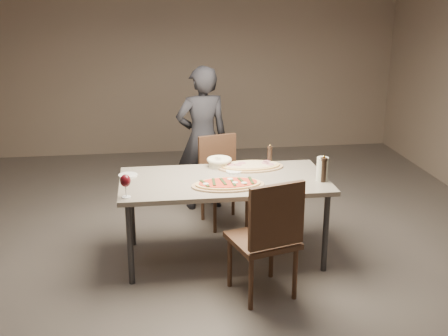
{
  "coord_description": "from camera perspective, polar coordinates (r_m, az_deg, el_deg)",
  "views": [
    {
      "loc": [
        -0.63,
        -4.57,
        2.35
      ],
      "look_at": [
        0.0,
        0.0,
        0.85
      ],
      "focal_mm": 45.0,
      "sensor_mm": 36.0,
      "label": 1
    }
  ],
  "objects": [
    {
      "name": "diner",
      "position": [
        6.05,
        -2.22,
        3.01
      ],
      "size": [
        0.63,
        0.47,
        1.57
      ],
      "primitive_type": "imported",
      "rotation": [
        0.0,
        0.0,
        3.32
      ],
      "color": "black",
      "rests_on": "ground"
    },
    {
      "name": "chair_near",
      "position": [
        4.31,
        4.52,
        -6.64
      ],
      "size": [
        0.58,
        0.58,
        0.99
      ],
      "rotation": [
        0.0,
        0.0,
        0.28
      ],
      "color": "#41291B",
      "rests_on": "ground"
    },
    {
      "name": "pepper_mill_left",
      "position": [
        4.85,
        10.05,
        -0.13
      ],
      "size": [
        0.06,
        0.06,
        0.23
      ],
      "rotation": [
        0.0,
        0.0,
        -0.0
      ],
      "color": "black",
      "rests_on": "dining_table"
    },
    {
      "name": "pepper_mill_right",
      "position": [
        5.29,
        4.67,
        1.36
      ],
      "size": [
        0.05,
        0.05,
        0.19
      ],
      "rotation": [
        0.0,
        0.0,
        -0.07
      ],
      "color": "black",
      "rests_on": "dining_table"
    },
    {
      "name": "wine_glass",
      "position": [
        4.48,
        -9.98,
        -1.36
      ],
      "size": [
        0.09,
        0.09,
        0.19
      ],
      "rotation": [
        0.0,
        0.0,
        -0.3
      ],
      "color": "silver",
      "rests_on": "dining_table"
    },
    {
      "name": "ham_pizza",
      "position": [
        5.18,
        2.71,
        0.2
      ],
      "size": [
        0.61,
        0.34,
        0.04
      ],
      "rotation": [
        0.0,
        0.0,
        -0.14
      ],
      "color": "tan",
      "rests_on": "dining_table"
    },
    {
      "name": "side_plate",
      "position": [
        5.03,
        -9.72,
        -0.72
      ],
      "size": [
        0.17,
        0.17,
        0.01
      ],
      "rotation": [
        0.0,
        0.0,
        0.01
      ],
      "color": "white",
      "rests_on": "dining_table"
    },
    {
      "name": "room",
      "position": [
        4.71,
        0.0,
        6.38
      ],
      "size": [
        7.0,
        7.0,
        7.0
      ],
      "color": "#58514C",
      "rests_on": "ground"
    },
    {
      "name": "oil_dish",
      "position": [
        5.05,
        1.02,
        -0.34
      ],
      "size": [
        0.14,
        0.14,
        0.02
      ],
      "rotation": [
        0.0,
        0.0,
        0.13
      ],
      "color": "white",
      "rests_on": "dining_table"
    },
    {
      "name": "carafe",
      "position": [
        4.88,
        9.95,
        -0.1
      ],
      "size": [
        0.1,
        0.1,
        0.21
      ],
      "rotation": [
        0.0,
        0.0,
        0.15
      ],
      "color": "silver",
      "rests_on": "dining_table"
    },
    {
      "name": "dining_table",
      "position": [
        4.9,
        0.0,
        -1.75
      ],
      "size": [
        1.8,
        0.9,
        0.75
      ],
      "color": "gray",
      "rests_on": "ground"
    },
    {
      "name": "bread_basket",
      "position": [
        5.2,
        -0.48,
        0.67
      ],
      "size": [
        0.23,
        0.23,
        0.08
      ],
      "rotation": [
        0.0,
        0.0,
        0.23
      ],
      "color": "beige",
      "rests_on": "dining_table"
    },
    {
      "name": "chair_far",
      "position": [
        5.75,
        -0.28,
        -0.7
      ],
      "size": [
        0.52,
        0.52,
        0.9
      ],
      "rotation": [
        0.0,
        0.0,
        3.4
      ],
      "color": "#41291B",
      "rests_on": "ground"
    },
    {
      "name": "zucchini_pizza",
      "position": [
        4.7,
        0.42,
        -1.66
      ],
      "size": [
        0.62,
        0.34,
        0.05
      ],
      "rotation": [
        0.0,
        0.0,
        0.34
      ],
      "color": "tan",
      "rests_on": "dining_table"
    }
  ]
}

